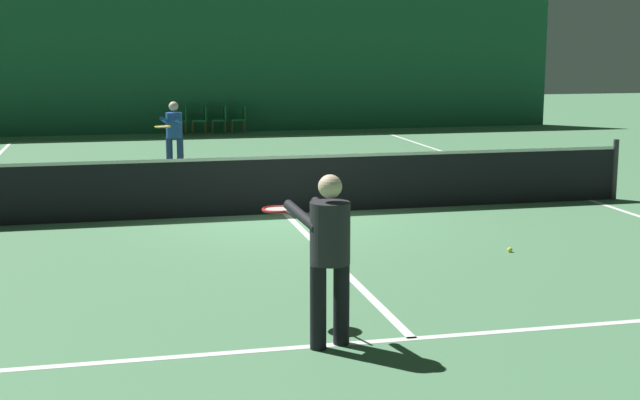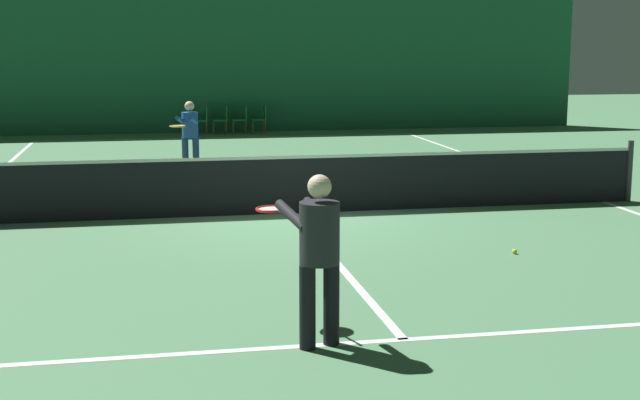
{
  "view_description": "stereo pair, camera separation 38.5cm",
  "coord_description": "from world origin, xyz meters",
  "px_view_note": "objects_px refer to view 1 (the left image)",
  "views": [
    {
      "loc": [
        -2.66,
        -14.03,
        2.76
      ],
      "look_at": [
        -0.32,
        -3.93,
        0.92
      ],
      "focal_mm": 50.0,
      "sensor_mm": 36.0,
      "label": 1
    },
    {
      "loc": [
        -2.28,
        -14.11,
        2.76
      ],
      "look_at": [
        -0.32,
        -3.93,
        0.92
      ],
      "focal_mm": 50.0,
      "sensor_mm": 36.0,
      "label": 2
    }
  ],
  "objects_px": {
    "courtside_chair_0": "(181,118)",
    "tennis_ball": "(510,250)",
    "player_far": "(174,131)",
    "courtside_chair_3": "(240,117)",
    "player_near": "(327,247)",
    "courtside_chair_2": "(221,118)",
    "courtside_chair_1": "(201,118)",
    "tennis_net": "(285,183)"
  },
  "relations": [
    {
      "from": "courtside_chair_0",
      "to": "player_far",
      "type": "bearing_deg",
      "value": -5.34
    },
    {
      "from": "player_near",
      "to": "courtside_chair_0",
      "type": "bearing_deg",
      "value": -18.61
    },
    {
      "from": "courtside_chair_1",
      "to": "courtside_chair_2",
      "type": "bearing_deg",
      "value": 90.0
    },
    {
      "from": "player_near",
      "to": "player_far",
      "type": "height_order",
      "value": "player_near"
    },
    {
      "from": "player_near",
      "to": "tennis_ball",
      "type": "xyz_separation_m",
      "value": [
        3.23,
        3.03,
        -0.9
      ]
    },
    {
      "from": "courtside_chair_2",
      "to": "courtside_chair_3",
      "type": "height_order",
      "value": "same"
    },
    {
      "from": "player_near",
      "to": "tennis_ball",
      "type": "bearing_deg",
      "value": -65.0
    },
    {
      "from": "courtside_chair_2",
      "to": "courtside_chair_3",
      "type": "relative_size",
      "value": 1.0
    },
    {
      "from": "tennis_net",
      "to": "player_near",
      "type": "xyz_separation_m",
      "value": [
        -0.82,
        -6.39,
        0.42
      ]
    },
    {
      "from": "courtside_chair_3",
      "to": "tennis_ball",
      "type": "xyz_separation_m",
      "value": [
        1.3,
        -16.49,
        -0.45
      ]
    },
    {
      "from": "player_near",
      "to": "courtside_chair_3",
      "type": "bearing_deg",
      "value": -23.86
    },
    {
      "from": "tennis_ball",
      "to": "courtside_chair_1",
      "type": "bearing_deg",
      "value": 98.6
    },
    {
      "from": "courtside_chair_1",
      "to": "courtside_chair_0",
      "type": "bearing_deg",
      "value": -90.0
    },
    {
      "from": "player_near",
      "to": "player_far",
      "type": "xyz_separation_m",
      "value": [
        -0.61,
        11.51,
        -0.05
      ]
    },
    {
      "from": "courtside_chair_1",
      "to": "courtside_chair_3",
      "type": "height_order",
      "value": "same"
    },
    {
      "from": "player_far",
      "to": "courtside_chair_1",
      "type": "distance_m",
      "value": 8.14
    },
    {
      "from": "courtside_chair_1",
      "to": "tennis_net",
      "type": "bearing_deg",
      "value": 0.38
    },
    {
      "from": "player_far",
      "to": "tennis_ball",
      "type": "height_order",
      "value": "player_far"
    },
    {
      "from": "tennis_net",
      "to": "courtside_chair_0",
      "type": "bearing_deg",
      "value": 92.99
    },
    {
      "from": "tennis_net",
      "to": "courtside_chair_3",
      "type": "distance_m",
      "value": 13.18
    },
    {
      "from": "player_far",
      "to": "player_near",
      "type": "bearing_deg",
      "value": 20.93
    },
    {
      "from": "player_far",
      "to": "courtside_chair_3",
      "type": "distance_m",
      "value": 8.42
    },
    {
      "from": "courtside_chair_1",
      "to": "tennis_ball",
      "type": "xyz_separation_m",
      "value": [
        2.49,
        -16.49,
        -0.45
      ]
    },
    {
      "from": "courtside_chair_2",
      "to": "tennis_ball",
      "type": "height_order",
      "value": "courtside_chair_2"
    },
    {
      "from": "tennis_net",
      "to": "courtside_chair_1",
      "type": "height_order",
      "value": "tennis_net"
    },
    {
      "from": "courtside_chair_0",
      "to": "tennis_ball",
      "type": "distance_m",
      "value": 16.78
    },
    {
      "from": "player_far",
      "to": "courtside_chair_2",
      "type": "xyz_separation_m",
      "value": [
        1.95,
        8.01,
        -0.4
      ]
    },
    {
      "from": "tennis_net",
      "to": "player_near",
      "type": "bearing_deg",
      "value": -97.35
    },
    {
      "from": "courtside_chair_0",
      "to": "tennis_ball",
      "type": "relative_size",
      "value": 12.73
    },
    {
      "from": "tennis_net",
      "to": "courtside_chair_2",
      "type": "bearing_deg",
      "value": 87.77
    },
    {
      "from": "player_near",
      "to": "courtside_chair_2",
      "type": "relative_size",
      "value": 1.9
    },
    {
      "from": "courtside_chair_0",
      "to": "tennis_ball",
      "type": "height_order",
      "value": "courtside_chair_0"
    },
    {
      "from": "tennis_net",
      "to": "courtside_chair_0",
      "type": "distance_m",
      "value": 13.15
    },
    {
      "from": "courtside_chair_1",
      "to": "courtside_chair_3",
      "type": "relative_size",
      "value": 1.0
    },
    {
      "from": "courtside_chair_1",
      "to": "tennis_ball",
      "type": "relative_size",
      "value": 12.73
    },
    {
      "from": "courtside_chair_0",
      "to": "courtside_chair_1",
      "type": "xyz_separation_m",
      "value": [
        0.6,
        0.0,
        0.0
      ]
    },
    {
      "from": "tennis_net",
      "to": "player_near",
      "type": "height_order",
      "value": "player_near"
    },
    {
      "from": "tennis_net",
      "to": "courtside_chair_1",
      "type": "distance_m",
      "value": 13.13
    },
    {
      "from": "tennis_ball",
      "to": "courtside_chair_3",
      "type": "bearing_deg",
      "value": 94.49
    },
    {
      "from": "player_far",
      "to": "courtside_chair_1",
      "type": "xyz_separation_m",
      "value": [
        1.35,
        8.01,
        -0.4
      ]
    },
    {
      "from": "courtside_chair_2",
      "to": "courtside_chair_3",
      "type": "xyz_separation_m",
      "value": [
        0.6,
        0.0,
        0.0
      ]
    },
    {
      "from": "courtside_chair_2",
      "to": "courtside_chair_3",
      "type": "bearing_deg",
      "value": 90.0
    }
  ]
}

